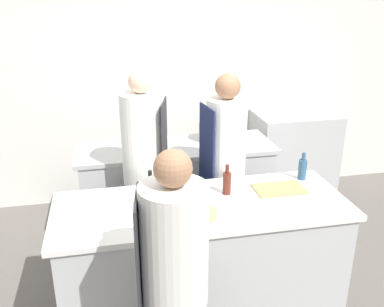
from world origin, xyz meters
name	(u,v)px	position (x,y,z in m)	size (l,w,h in m)	color
wall_back	(160,80)	(0.00, 2.13, 1.40)	(8.00, 0.06, 2.80)	silver
prep_counter	(202,259)	(0.00, 0.00, 0.47)	(2.10, 0.80, 0.93)	#B7BABC
pass_counter	(176,189)	(0.02, 1.22, 0.47)	(1.91, 0.67, 0.93)	#B7BABC
oven_range	(292,155)	(1.52, 1.76, 0.51)	(0.93, 0.63, 1.02)	#B7BABC
chef_at_prep_near	(174,290)	(-0.32, -0.73, 0.82)	(0.40, 0.38, 1.64)	black
chef_at_stove	(145,173)	(-0.34, 0.72, 0.89)	(0.40, 0.38, 1.77)	black
chef_at_pass_far	(225,173)	(0.35, 0.62, 0.87)	(0.37, 0.35, 1.73)	black
bottle_olive_oil	(302,169)	(0.88, 0.25, 1.02)	(0.07, 0.07, 0.23)	#2D5175
bottle_vinegar	(182,210)	(-0.19, -0.26, 1.04)	(0.08, 0.08, 0.27)	#19471E
bottle_wine	(151,196)	(-0.37, -0.05, 1.06)	(0.06, 0.06, 0.31)	black
bottle_cooking_oil	(227,182)	(0.21, 0.12, 1.03)	(0.06, 0.06, 0.23)	#5B2319
bowl_mixing_large	(204,214)	(-0.03, -0.19, 0.96)	(0.17, 0.17, 0.06)	tan
bowl_prep_small	(158,192)	(-0.29, 0.20, 0.96)	(0.19, 0.19, 0.06)	tan
cutting_board	(279,189)	(0.63, 0.10, 0.94)	(0.38, 0.24, 0.01)	tan
stockpot	(213,131)	(0.41, 1.30, 1.03)	(0.28, 0.28, 0.20)	#B7BABC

